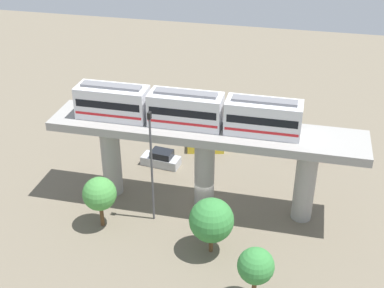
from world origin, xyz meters
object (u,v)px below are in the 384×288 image
Objects in this scene: parked_car_yellow at (206,145)px; parked_car_red at (311,147)px; tree_near_viaduct at (256,266)px; signal_post at (152,164)px; parked_car_silver at (161,159)px; tree_mid_lot at (211,220)px; tree_far_corner at (100,194)px; train at (186,109)px.

parked_car_yellow and parked_car_red have the same top height.
tree_near_viaduct is at bearing 7.90° from parked_car_yellow.
signal_post reaches higher than parked_car_red.
parked_car_silver is 0.84× the size of tree_mid_lot.
tree_mid_lot is (16.89, 3.95, 2.59)m from parked_car_yellow.
parked_car_yellow is at bearing 157.47° from tree_far_corner.
tree_near_viaduct is at bearing 51.98° from signal_post.
parked_car_red is at bearing 157.54° from tree_mid_lot.
tree_mid_lot is 10.53m from tree_far_corner.
signal_post is (3.40, -2.31, -3.98)m from train.
tree_far_corner is at bearing -96.59° from tree_mid_lot.
signal_post reaches higher than tree_near_viaduct.
parked_car_yellow is at bearing -179.16° from train.
parked_car_red is 25.74m from tree_far_corner.
tree_far_corner is (5.41, -6.66, -6.59)m from train.
tree_near_viaduct is (21.81, 8.26, 2.86)m from parked_car_yellow.
tree_near_viaduct is 13.45m from signal_post.
tree_far_corner is (-6.13, -14.76, -0.10)m from tree_near_viaduct.
tree_mid_lot is 1.03× the size of tree_far_corner.
tree_near_viaduct is (11.54, 8.11, -6.49)m from train.
parked_car_yellow is 0.89× the size of tree_far_corner.
tree_near_viaduct is at bearing 67.44° from tree_far_corner.
tree_far_corner reaches higher than parked_car_yellow.
tree_near_viaduct is 0.45× the size of signal_post.
parked_car_silver is at bearing -147.30° from tree_mid_lot.
signal_post is at bearing -34.14° from train.
parked_car_yellow is 23.50m from tree_near_viaduct.
signal_post is (-3.22, -6.11, 2.78)m from tree_mid_lot.
parked_car_yellow is at bearing -93.74° from parked_car_red.
signal_post is at bearing 19.12° from parked_car_silver.
train is 4.07× the size of tree_near_viaduct.
tree_mid_lot is at bearing 83.41° from tree_far_corner.
parked_car_red is at bearing 87.56° from parked_car_yellow.
train is 4.56× the size of parked_car_yellow.
signal_post reaches higher than parked_car_yellow.
parked_car_yellow is 17.53m from tree_mid_lot.
signal_post is (13.67, -2.15, 5.37)m from parked_car_yellow.
train reaches higher than parked_car_silver.
parked_car_red is 24.42m from tree_near_viaduct.
parked_car_silver is 15.25m from tree_mid_lot.
parked_car_silver is 0.97× the size of parked_car_red.
tree_mid_lot reaches higher than parked_car_silver.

